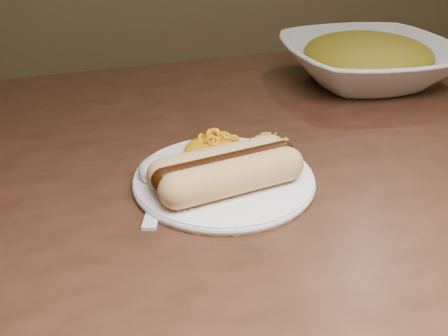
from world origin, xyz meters
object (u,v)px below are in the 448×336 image
object	(u,v)px
plate	(224,180)
serving_bowl	(367,63)
table	(282,224)
fork	(156,203)

from	to	relation	value
plate	serving_bowl	bearing A→B (deg)	36.24
table	serving_bowl	size ratio (longest dim) A/B	5.55
table	serving_bowl	bearing A→B (deg)	42.03
plate	fork	bearing A→B (deg)	-167.81
serving_bowl	plate	bearing A→B (deg)	-143.76
table	serving_bowl	world-z (taller)	serving_bowl
table	plate	bearing A→B (deg)	-165.96
plate	serving_bowl	distance (m)	0.43
plate	table	bearing A→B (deg)	14.04
plate	fork	distance (m)	0.09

